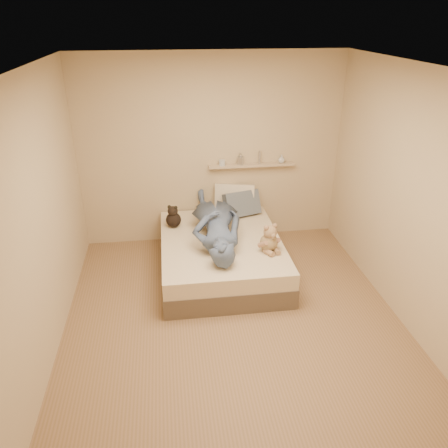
{
  "coord_description": "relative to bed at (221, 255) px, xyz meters",
  "views": [
    {
      "loc": [
        -0.62,
        -3.86,
        3.02
      ],
      "look_at": [
        0.0,
        0.65,
        0.8
      ],
      "focal_mm": 35.0,
      "sensor_mm": 36.0,
      "label": 1
    }
  ],
  "objects": [
    {
      "name": "dark_plush",
      "position": [
        -0.57,
        0.44,
        0.36
      ],
      "size": [
        0.2,
        0.2,
        0.31
      ],
      "color": "black",
      "rests_on": "bed"
    },
    {
      "name": "wall_shelf",
      "position": [
        0.55,
        0.91,
        0.88
      ],
      "size": [
        1.2,
        0.12,
        0.03
      ],
      "primitive_type": "cube",
      "color": "tan",
      "rests_on": "wall_back"
    },
    {
      "name": "shelf_bottles",
      "position": [
        0.56,
        0.91,
        0.96
      ],
      "size": [
        0.95,
        0.13,
        0.19
      ],
      "color": "#B8BEC1",
      "rests_on": "wall_shelf"
    },
    {
      "name": "bed",
      "position": [
        0.0,
        0.0,
        0.0
      ],
      "size": [
        1.5,
        1.9,
        0.45
      ],
      "color": "brown",
      "rests_on": "floor"
    },
    {
      "name": "game_console",
      "position": [
        -0.01,
        -0.51,
        0.37
      ],
      "size": [
        0.17,
        0.08,
        0.06
      ],
      "color": "silver",
      "rests_on": "bed"
    },
    {
      "name": "person",
      "position": [
        -0.05,
        0.07,
        0.43
      ],
      "size": [
        0.68,
        1.72,
        0.41
      ],
      "primitive_type": "imported",
      "rotation": [
        0.0,
        0.0,
        3.1
      ],
      "color": "#485571",
      "rests_on": "bed"
    },
    {
      "name": "pillow_grey",
      "position": [
        0.38,
        0.69,
        0.4
      ],
      "size": [
        0.55,
        0.39,
        0.37
      ],
      "primitive_type": "cube",
      "rotation": [
        -0.38,
        0.0,
        0.3
      ],
      "color": "slate",
      "rests_on": "bed"
    },
    {
      "name": "teddy_bear",
      "position": [
        0.53,
        -0.37,
        0.37
      ],
      "size": [
        0.28,
        0.29,
        0.36
      ],
      "color": "#91774F",
      "rests_on": "bed"
    },
    {
      "name": "room",
      "position": [
        0.0,
        -0.93,
        1.08
      ],
      "size": [
        3.8,
        3.8,
        3.8
      ],
      "color": "#896547",
      "rests_on": "ground"
    },
    {
      "name": "pillow_cream",
      "position": [
        0.31,
        0.83,
        0.43
      ],
      "size": [
        0.59,
        0.38,
        0.43
      ],
      "primitive_type": "cube",
      "rotation": [
        -0.24,
        0.0,
        -0.25
      ],
      "color": "#C3B79A",
      "rests_on": "bed"
    }
  ]
}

